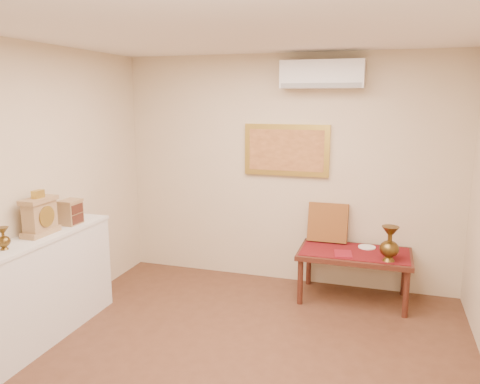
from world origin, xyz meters
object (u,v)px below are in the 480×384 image
at_px(brass_urn_tall, 390,240).
at_px(display_ledge, 30,295).
at_px(wooden_chest, 71,212).
at_px(low_table, 354,258).
at_px(mantel_clock, 40,216).

distance_m(brass_urn_tall, display_ledge, 3.47).
relative_size(wooden_chest, low_table, 0.20).
xyz_separation_m(mantel_clock, wooden_chest, (0.04, 0.38, -0.05)).
height_order(display_ledge, mantel_clock, mantel_clock).
distance_m(brass_urn_tall, low_table, 0.50).
height_order(brass_urn_tall, display_ledge, brass_urn_tall).
relative_size(display_ledge, wooden_chest, 8.28).
distance_m(wooden_chest, low_table, 3.00).
bearing_deg(display_ledge, mantel_clock, 91.81).
bearing_deg(wooden_chest, mantel_clock, -95.35).
xyz_separation_m(brass_urn_tall, wooden_chest, (-3.00, -1.07, 0.32)).
bearing_deg(display_ledge, low_table, 35.10).
relative_size(brass_urn_tall, display_ledge, 0.22).
bearing_deg(wooden_chest, low_table, 25.72).
xyz_separation_m(display_ledge, low_table, (2.67, 1.88, -0.01)).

